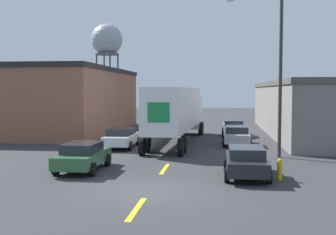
% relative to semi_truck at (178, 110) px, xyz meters
% --- Properties ---
extents(ground_plane, '(160.00, 160.00, 0.00)m').
position_rel_semi_truck_xyz_m(ground_plane, '(0.40, -15.25, -2.48)').
color(ground_plane, '#333335').
extents(road_centerline, '(0.20, 17.10, 0.01)m').
position_rel_semi_truck_xyz_m(road_centerline, '(0.40, -10.58, -2.48)').
color(road_centerline, yellow).
rests_on(road_centerline, ground_plane).
extents(warehouse_left, '(10.84, 19.32, 6.00)m').
position_rel_semi_truck_xyz_m(warehouse_left, '(-11.89, 7.50, 0.52)').
color(warehouse_left, brown).
rests_on(warehouse_left, ground_plane).
extents(warehouse_right, '(10.89, 26.31, 4.69)m').
position_rel_semi_truck_xyz_m(warehouse_right, '(12.71, 7.64, -0.13)').
color(warehouse_right, slate).
rests_on(warehouse_right, ground_plane).
extents(semi_truck, '(3.34, 15.03, 4.09)m').
position_rel_semi_truck_xyz_m(semi_truck, '(0.00, 0.00, 0.00)').
color(semi_truck, silver).
rests_on(semi_truck, ground_plane).
extents(parked_car_left_near, '(1.96, 4.22, 1.37)m').
position_rel_semi_truck_xyz_m(parked_car_left_near, '(-3.50, -11.48, -1.75)').
color(parked_car_left_near, '#2D5B38').
rests_on(parked_car_left_near, ground_plane).
extents(parked_car_right_near, '(1.96, 4.22, 1.37)m').
position_rel_semi_truck_xyz_m(parked_car_right_near, '(4.29, -12.06, -1.75)').
color(parked_car_right_near, black).
rests_on(parked_car_right_near, ground_plane).
extents(parked_car_right_far, '(1.96, 4.22, 1.37)m').
position_rel_semi_truck_xyz_m(parked_car_right_far, '(4.29, 5.33, -1.75)').
color(parked_car_right_far, silver).
rests_on(parked_car_right_far, ground_plane).
extents(parked_car_right_mid, '(1.96, 4.22, 1.37)m').
position_rel_semi_truck_xyz_m(parked_car_right_mid, '(4.29, -0.91, -1.75)').
color(parked_car_right_mid, '#B2B2B7').
rests_on(parked_car_right_mid, ground_plane).
extents(parked_car_left_far, '(1.96, 4.22, 1.37)m').
position_rel_semi_truck_xyz_m(parked_car_left_far, '(-3.50, -3.35, -1.75)').
color(parked_car_left_far, silver).
rests_on(parked_car_left_far, ground_plane).
extents(water_tower, '(5.48, 5.48, 15.57)m').
position_rel_semi_truck_xyz_m(water_tower, '(-16.59, 41.34, 10.13)').
color(water_tower, '#47474C').
rests_on(water_tower, ground_plane).
extents(street_lamp, '(3.27, 0.32, 9.40)m').
position_rel_semi_truck_xyz_m(street_lamp, '(6.19, -6.16, 2.96)').
color(street_lamp, '#2D2D30').
rests_on(street_lamp, ground_plane).
extents(fire_hydrant, '(0.22, 0.22, 0.94)m').
position_rel_semi_truck_xyz_m(fire_hydrant, '(5.70, -12.60, -2.01)').
color(fire_hydrant, gold).
rests_on(fire_hydrant, ground_plane).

